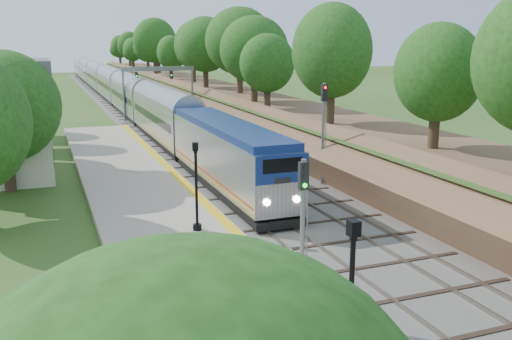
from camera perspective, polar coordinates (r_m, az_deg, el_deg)
name	(u,v)px	position (r m, az deg, el deg)	size (l,w,h in m)	color
trackbed	(148,115)	(72.65, -10.77, 5.46)	(9.50, 170.00, 0.28)	#4C4944
platform	(165,226)	(28.96, -9.11, -5.58)	(6.40, 68.00, 0.38)	gray
yellow_stripe	(219,216)	(29.57, -3.70, -4.65)	(0.55, 68.00, 0.01)	gold
embankment	(212,97)	(74.34, -4.44, 7.28)	(10.64, 170.00, 11.70)	brown
signal_gantry	(158,79)	(67.37, -9.77, 8.99)	(8.40, 0.38, 6.20)	slate
trees_behind_platform	(30,133)	(31.98, -21.70, 3.43)	(7.82, 53.32, 7.21)	#332316
train	(112,87)	(89.75, -14.17, 8.02)	(2.79, 131.21, 4.10)	black
lamppost_mid	(350,312)	(15.51, 9.42, -13.82)	(0.45, 0.45, 4.51)	black
lamppost_far	(196,192)	(27.08, -5.98, -2.17)	(0.42, 0.42, 4.27)	black
signal_platform	(303,220)	(18.59, 4.68, -5.02)	(0.31, 0.24, 5.25)	slate
signal_farside	(323,123)	(36.52, 6.76, 4.70)	(0.36, 0.28, 6.54)	slate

